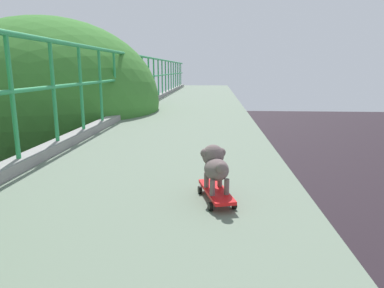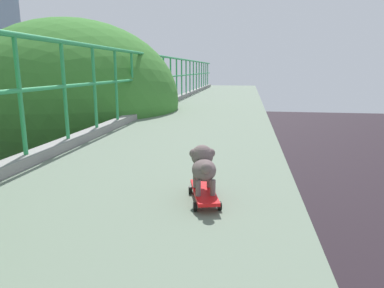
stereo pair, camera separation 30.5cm
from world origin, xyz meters
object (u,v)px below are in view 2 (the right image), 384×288
at_px(toy_skateboard, 204,193).
at_px(small_dog, 203,164).
at_px(car_grey_fifth, 73,245).
at_px(car_red_taxi_sixth, 37,209).
at_px(car_green_seventh, 128,187).
at_px(city_bus, 131,134).

height_order(toy_skateboard, small_dog, small_dog).
height_order(car_grey_fifth, car_red_taxi_sixth, car_red_taxi_sixth).
height_order(car_green_seventh, small_dog, small_dog).
bearing_deg(car_grey_fifth, car_green_seventh, 90.74).
bearing_deg(city_bus, car_grey_fifth, -78.66).
bearing_deg(small_dog, car_green_seventh, 111.93).
distance_m(car_red_taxi_sixth, toy_skateboard, 16.02).
distance_m(car_red_taxi_sixth, car_green_seventh, 4.85).
relative_size(toy_skateboard, small_dog, 1.46).
xyz_separation_m(car_green_seventh, toy_skateboard, (6.16, -15.31, 5.58)).
distance_m(car_green_seventh, small_dog, 17.47).
bearing_deg(small_dog, toy_skateboard, -63.41).
distance_m(city_bus, toy_skateboard, 27.73).
relative_size(car_green_seventh, city_bus, 0.40).
bearing_deg(small_dog, car_red_taxi_sixth, 128.82).
relative_size(car_grey_fifth, toy_skateboard, 7.91).
bearing_deg(car_green_seventh, toy_skateboard, -68.07).
distance_m(car_red_taxi_sixth, city_bus, 14.01).
distance_m(car_grey_fifth, small_dog, 12.16).
distance_m(car_grey_fifth, city_bus, 17.24).
bearing_deg(car_grey_fifth, city_bus, 101.34).
height_order(car_green_seventh, city_bus, city_bus).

